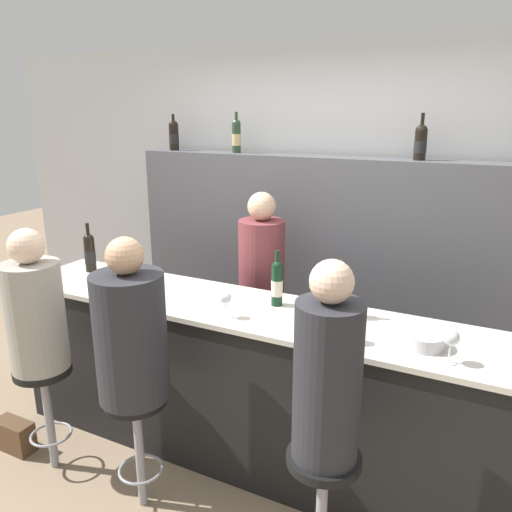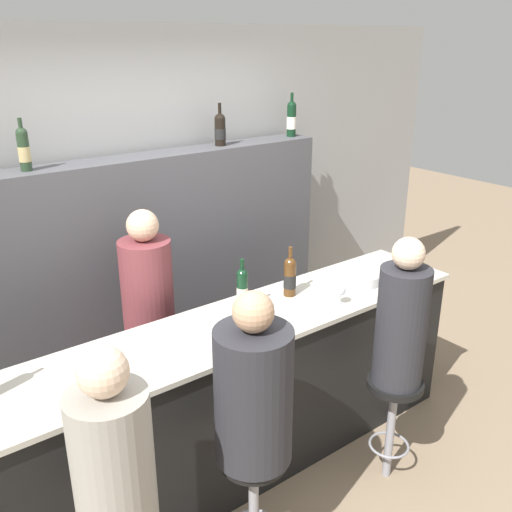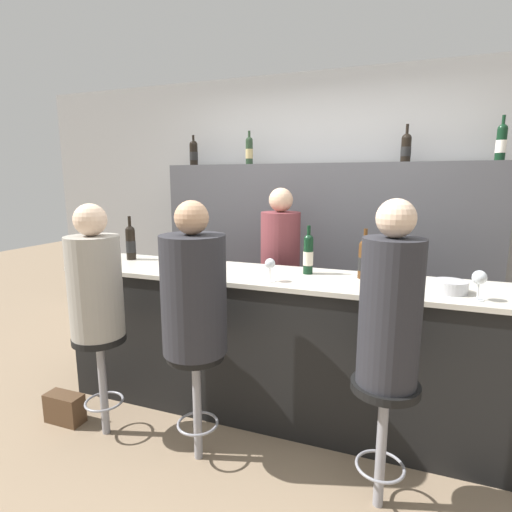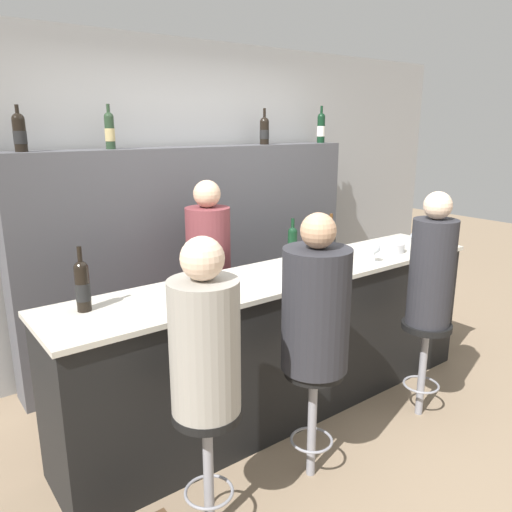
# 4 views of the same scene
# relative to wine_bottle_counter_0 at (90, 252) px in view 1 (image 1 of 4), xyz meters

# --- Properties ---
(ground_plane) EXTENTS (16.00, 16.00, 0.00)m
(ground_plane) POSITION_rel_wine_bottle_counter_0_xyz_m (1.30, -0.39, -1.13)
(ground_plane) COLOR #8C755B
(wall_back) EXTENTS (6.40, 0.05, 2.60)m
(wall_back) POSITION_rel_wine_bottle_counter_0_xyz_m (1.30, 1.26, 0.17)
(wall_back) COLOR #9E9E9E
(wall_back) RESTS_ON ground_plane
(bar_counter) EXTENTS (3.16, 0.61, 1.00)m
(bar_counter) POSITION_rel_wine_bottle_counter_0_xyz_m (1.30, -0.11, -0.63)
(bar_counter) COLOR black
(bar_counter) RESTS_ON ground_plane
(back_bar_cabinet) EXTENTS (2.96, 0.28, 1.76)m
(back_bar_cabinet) POSITION_rel_wine_bottle_counter_0_xyz_m (1.30, 1.04, -0.25)
(back_bar_cabinet) COLOR #4C4C51
(back_bar_cabinet) RESTS_ON ground_plane
(wine_bottle_counter_0) EXTENTS (0.08, 0.08, 0.34)m
(wine_bottle_counter_0) POSITION_rel_wine_bottle_counter_0_xyz_m (0.00, 0.00, 0.00)
(wine_bottle_counter_0) COLOR black
(wine_bottle_counter_0) RESTS_ON bar_counter
(wine_bottle_counter_1) EXTENTS (0.07, 0.07, 0.33)m
(wine_bottle_counter_1) POSITION_rel_wine_bottle_counter_0_xyz_m (1.43, -0.00, -0.00)
(wine_bottle_counter_1) COLOR black
(wine_bottle_counter_1) RESTS_ON bar_counter
(wine_bottle_counter_2) EXTENTS (0.08, 0.08, 0.32)m
(wine_bottle_counter_2) POSITION_rel_wine_bottle_counter_0_xyz_m (1.80, -0.00, -0.01)
(wine_bottle_counter_2) COLOR #4C2D14
(wine_bottle_counter_2) RESTS_ON bar_counter
(wine_bottle_backbar_0) EXTENTS (0.08, 0.08, 0.29)m
(wine_bottle_backbar_0) POSITION_rel_wine_bottle_counter_0_xyz_m (0.01, 1.04, 0.75)
(wine_bottle_backbar_0) COLOR black
(wine_bottle_backbar_0) RESTS_ON back_bar_cabinet
(wine_bottle_backbar_1) EXTENTS (0.07, 0.07, 0.31)m
(wine_bottle_backbar_1) POSITION_rel_wine_bottle_counter_0_xyz_m (0.61, 1.04, 0.76)
(wine_bottle_backbar_1) COLOR #233823
(wine_bottle_backbar_1) RESTS_ON back_bar_cabinet
(wine_bottle_backbar_2) EXTENTS (0.08, 0.08, 0.30)m
(wine_bottle_backbar_2) POSITION_rel_wine_bottle_counter_0_xyz_m (1.99, 1.04, 0.75)
(wine_bottle_backbar_2) COLOR black
(wine_bottle_backbar_2) RESTS_ON back_bar_cabinet
(wine_glass_0) EXTENTS (0.07, 0.07, 0.15)m
(wine_glass_0) POSITION_rel_wine_bottle_counter_0_xyz_m (1.26, -0.29, -0.03)
(wine_glass_0) COLOR silver
(wine_glass_0) RESTS_ON bar_counter
(wine_glass_1) EXTENTS (0.07, 0.07, 0.13)m
(wine_glass_1) POSITION_rel_wine_bottle_counter_0_xyz_m (1.95, -0.29, -0.05)
(wine_glass_1) COLOR silver
(wine_glass_1) RESTS_ON bar_counter
(wine_glass_2) EXTENTS (0.07, 0.07, 0.16)m
(wine_glass_2) POSITION_rel_wine_bottle_counter_0_xyz_m (2.40, -0.29, -0.02)
(wine_glass_2) COLOR silver
(wine_glass_2) RESTS_ON bar_counter
(metal_bowl) EXTENTS (0.19, 0.19, 0.07)m
(metal_bowl) POSITION_rel_wine_bottle_counter_0_xyz_m (2.28, -0.17, -0.10)
(metal_bowl) COLOR #B7B7BC
(metal_bowl) RESTS_ON bar_counter
(bar_stool_left) EXTENTS (0.32, 0.32, 0.67)m
(bar_stool_left) POSITION_rel_wine_bottle_counter_0_xyz_m (0.29, -0.72, -0.62)
(bar_stool_left) COLOR gray
(bar_stool_left) RESTS_ON ground_plane
(guest_seated_left) EXTENTS (0.32, 0.32, 0.81)m
(guest_seated_left) POSITION_rel_wine_bottle_counter_0_xyz_m (0.29, -0.72, -0.11)
(guest_seated_left) COLOR gray
(guest_seated_left) RESTS_ON bar_stool_left
(bar_stool_middle) EXTENTS (0.32, 0.32, 0.67)m
(bar_stool_middle) POSITION_rel_wine_bottle_counter_0_xyz_m (0.96, -0.72, -0.62)
(bar_stool_middle) COLOR gray
(bar_stool_middle) RESTS_ON ground_plane
(guest_seated_middle) EXTENTS (0.36, 0.36, 0.84)m
(guest_seated_middle) POSITION_rel_wine_bottle_counter_0_xyz_m (0.96, -0.72, -0.11)
(guest_seated_middle) COLOR #28282D
(guest_seated_middle) RESTS_ON bar_stool_middle
(bar_stool_right) EXTENTS (0.32, 0.32, 0.67)m
(bar_stool_right) POSITION_rel_wine_bottle_counter_0_xyz_m (1.98, -0.72, -0.62)
(bar_stool_right) COLOR gray
(bar_stool_right) RESTS_ON ground_plane
(guest_seated_right) EXTENTS (0.28, 0.28, 0.87)m
(guest_seated_right) POSITION_rel_wine_bottle_counter_0_xyz_m (1.98, -0.72, -0.08)
(guest_seated_right) COLOR #28282D
(guest_seated_right) RESTS_ON bar_stool_right
(bartender) EXTENTS (0.32, 0.32, 1.56)m
(bartender) POSITION_rel_wine_bottle_counter_0_xyz_m (1.08, 0.52, -0.41)
(bartender) COLOR brown
(bartender) RESTS_ON ground_plane
(handbag) EXTENTS (0.26, 0.12, 0.20)m
(handbag) POSITION_rel_wine_bottle_counter_0_xyz_m (-0.05, -0.72, -1.03)
(handbag) COLOR #513823
(handbag) RESTS_ON ground_plane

